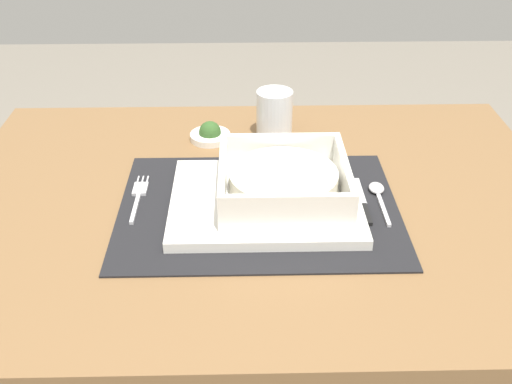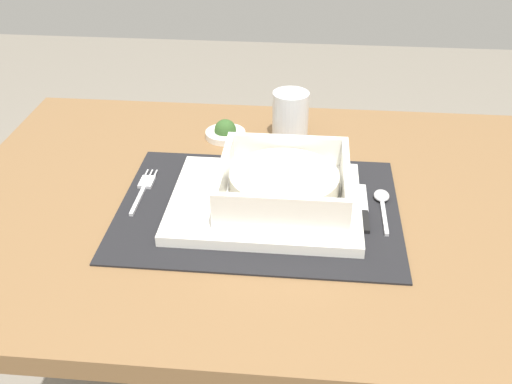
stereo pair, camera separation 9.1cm
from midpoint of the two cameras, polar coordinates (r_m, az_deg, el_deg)
dining_table at (r=1.02m, az=-2.38°, el=-5.92°), size 0.97×0.70×0.74m
placemat at (r=0.93m, az=-2.81°, el=-1.58°), size 0.42×0.32×0.00m
serving_plate at (r=0.93m, az=-1.94°, el=-0.95°), size 0.29×0.23×0.02m
porridge_bowl at (r=0.91m, az=-0.28°, el=0.82°), size 0.19×0.19×0.06m
fork at (r=0.98m, az=-13.53°, el=-0.32°), size 0.02×0.13×0.00m
spoon at (r=0.96m, az=8.68°, el=-0.13°), size 0.02×0.12×0.01m
butter_knife at (r=0.94m, az=7.15°, el=-1.16°), size 0.01×0.13×0.01m
bread_knife at (r=0.93m, az=5.61°, el=-1.35°), size 0.01×0.13×0.01m
drinking_glass at (r=1.13m, az=-0.60°, el=7.02°), size 0.07×0.07×0.09m
condiment_saucer at (r=1.13m, az=-6.63°, el=5.31°), size 0.07×0.07×0.04m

